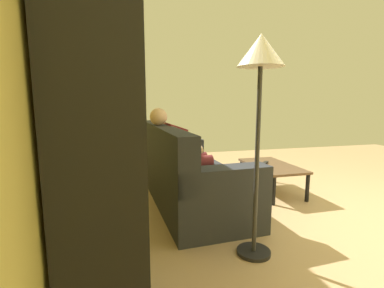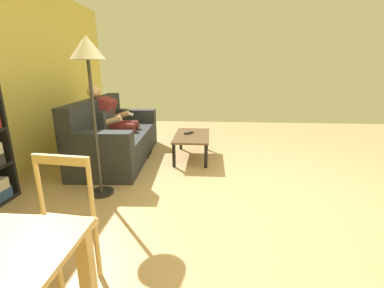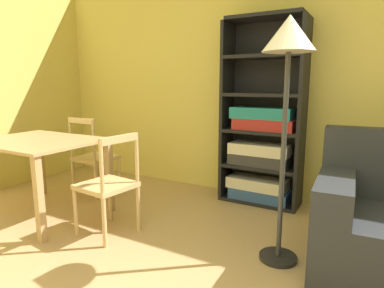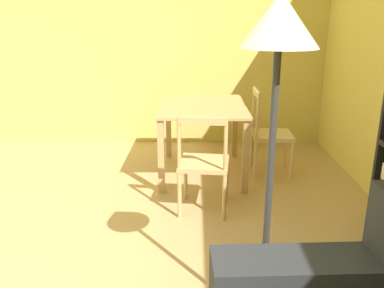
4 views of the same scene
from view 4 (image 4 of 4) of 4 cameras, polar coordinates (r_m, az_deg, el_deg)
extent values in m
cube|color=#D2BE5D|center=(5.56, -14.00, 13.69)|extent=(0.12, 6.22, 2.64)
cube|color=#282B30|center=(1.92, 17.05, -18.04)|extent=(0.28, 0.91, 0.22)
cube|color=tan|center=(4.26, 1.53, 5.43)|extent=(1.20, 0.91, 0.02)
cube|color=tan|center=(4.89, -3.36, 2.39)|extent=(0.06, 0.06, 0.74)
cube|color=tan|center=(3.85, -4.43, -1.86)|extent=(0.06, 0.06, 0.74)
cube|color=tan|center=(4.91, 6.14, 2.36)|extent=(0.06, 0.06, 0.74)
cube|color=tan|center=(3.87, 7.64, -1.89)|extent=(0.06, 0.06, 0.74)
cube|color=#D1B27F|center=(4.42, 11.35, 1.25)|extent=(0.43, 0.43, 0.04)
cylinder|color=#D1B27F|center=(4.34, 14.04, -2.23)|extent=(0.04, 0.04, 0.43)
cylinder|color=#D1B27F|center=(4.69, 13.13, -0.67)|extent=(0.04, 0.04, 0.43)
cylinder|color=#D1B27F|center=(4.28, 9.05, -2.21)|extent=(0.04, 0.04, 0.43)
cylinder|color=#D1B27F|center=(4.63, 8.51, -0.63)|extent=(0.04, 0.04, 0.43)
cylinder|color=#D1B27F|center=(4.15, 9.35, 3.84)|extent=(0.03, 0.03, 0.50)
cylinder|color=#D1B27F|center=(4.51, 8.78, 4.98)|extent=(0.03, 0.03, 0.50)
cube|color=#D1B27F|center=(4.29, 9.19, 7.27)|extent=(0.38, 0.05, 0.06)
cube|color=tan|center=(3.49, 1.73, -2.78)|extent=(0.46, 0.46, 0.04)
cylinder|color=tan|center=(3.73, 4.89, -5.03)|extent=(0.04, 0.04, 0.44)
cylinder|color=tan|center=(3.76, -0.92, -4.78)|extent=(0.04, 0.04, 0.44)
cylinder|color=tan|center=(3.38, 4.63, -7.48)|extent=(0.04, 0.04, 0.44)
cylinder|color=tan|center=(3.42, -1.80, -7.17)|extent=(0.04, 0.04, 0.44)
cylinder|color=tan|center=(3.22, 4.82, -0.26)|extent=(0.03, 0.03, 0.46)
cylinder|color=tan|center=(3.26, -1.88, -0.01)|extent=(0.03, 0.03, 0.46)
cube|color=tan|center=(3.18, 1.48, 3.29)|extent=(0.08, 0.38, 0.06)
cylinder|color=#333333|center=(2.07, 10.81, -8.19)|extent=(0.04, 0.04, 1.52)
cone|color=beige|center=(1.87, 12.40, 16.87)|extent=(0.36, 0.36, 0.24)
camera|label=1|loc=(4.04, 21.22, 10.86)|focal=25.78mm
camera|label=2|loc=(4.73, -10.81, 14.60)|focal=24.95mm
camera|label=3|loc=(2.34, -54.76, 1.56)|focal=30.46mm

